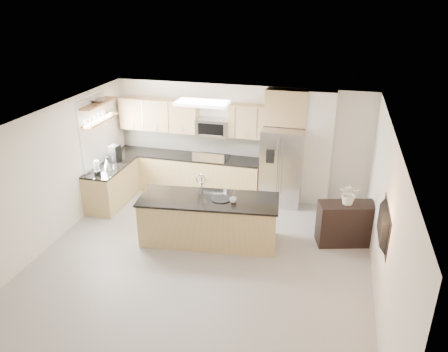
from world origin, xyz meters
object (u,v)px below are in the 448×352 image
(island, at_px, (209,220))
(kettle, at_px, (107,164))
(microwave, at_px, (213,127))
(bowl, at_px, (98,100))
(credenza, at_px, (346,224))
(coffee_maker, at_px, (115,154))
(range, at_px, (212,175))
(flower_vase, at_px, (350,189))
(refrigerator, at_px, (282,166))
(television, at_px, (380,225))
(cup, at_px, (233,200))
(platter, at_px, (221,199))
(blender, at_px, (97,169))

(island, distance_m, kettle, 2.76)
(microwave, xyz_separation_m, bowl, (-2.25, -1.09, 0.76))
(credenza, xyz_separation_m, coffee_maker, (-5.21, 0.75, 0.67))
(range, bearing_deg, flower_vase, -25.92)
(refrigerator, xyz_separation_m, television, (1.85, -3.07, 0.46))
(television, bearing_deg, cup, 68.41)
(kettle, height_order, coffee_maker, coffee_maker)
(platter, xyz_separation_m, kettle, (-2.80, 0.80, 0.12))
(island, distance_m, flower_vase, 2.74)
(credenza, relative_size, cup, 8.31)
(coffee_maker, bearing_deg, television, -22.85)
(microwave, distance_m, television, 4.79)
(platter, bearing_deg, blender, 170.84)
(microwave, relative_size, blender, 2.28)
(blender, relative_size, kettle, 1.17)
(microwave, xyz_separation_m, coffee_maker, (-2.09, -0.88, -0.53))
(coffee_maker, distance_m, bowl, 1.31)
(microwave, bearing_deg, flower_vase, -27.74)
(range, bearing_deg, refrigerator, -1.60)
(island, height_order, blender, island)
(cup, xyz_separation_m, television, (2.48, -0.98, 0.38))
(range, xyz_separation_m, refrigerator, (1.66, -0.05, 0.42))
(island, xyz_separation_m, kettle, (-2.56, 0.83, 0.58))
(credenza, bearing_deg, refrigerator, 119.06)
(range, height_order, refrigerator, refrigerator)
(microwave, height_order, television, microwave)
(refrigerator, relative_size, coffee_maker, 4.72)
(platter, bearing_deg, television, -21.15)
(microwave, distance_m, refrigerator, 1.82)
(cup, distance_m, platter, 0.27)
(cup, distance_m, television, 2.69)
(cup, bearing_deg, platter, 163.28)
(range, relative_size, cup, 8.90)
(credenza, distance_m, coffee_maker, 5.31)
(flower_vase, bearing_deg, cup, -163.36)
(platter, xyz_separation_m, blender, (-2.85, 0.46, 0.13))
(range, relative_size, blender, 3.42)
(kettle, relative_size, flower_vase, 0.45)
(island, distance_m, bowl, 3.57)
(microwave, height_order, island, microwave)
(range, distance_m, coffee_maker, 2.31)
(coffee_maker, xyz_separation_m, flower_vase, (5.21, -0.76, 0.07))
(credenza, height_order, coffee_maker, coffee_maker)
(cup, bearing_deg, coffee_maker, 156.17)
(range, distance_m, microwave, 1.16)
(credenza, bearing_deg, cup, -178.98)
(television, bearing_deg, kettle, 71.42)
(credenza, bearing_deg, island, 176.92)
(blender, distance_m, coffee_maker, 0.85)
(range, height_order, television, television)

